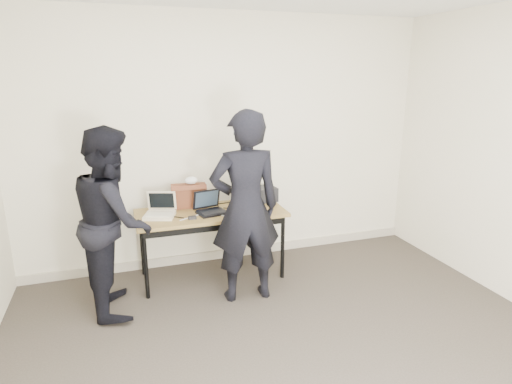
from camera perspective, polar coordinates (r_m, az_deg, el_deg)
name	(u,v)px	position (r m, az deg, el deg)	size (l,w,h in m)	color
room	(323,198)	(2.64, 8.92, -0.85)	(4.60, 4.60, 2.80)	#3B342D
desk	(211,217)	(4.39, -6.01, -3.36)	(1.50, 0.66, 0.72)	olive
laptop_beige	(160,212)	(4.31, -12.67, -2.58)	(0.36, 0.35, 0.23)	beige
laptop_center	(210,208)	(4.34, -6.13, -2.08)	(0.34, 0.33, 0.22)	black
laptop_right	(250,198)	(4.64, -0.84, -0.79)	(0.43, 0.43, 0.23)	black
leather_satchel	(189,195)	(4.52, -8.93, -0.44)	(0.37, 0.21, 0.25)	brown
tissue	(191,180)	(4.49, -8.65, 1.53)	(0.13, 0.10, 0.08)	white
equipment_box	(263,194)	(4.69, 0.96, -0.28)	(0.27, 0.22, 0.15)	black
power_brick	(192,218)	(4.18, -8.49, -3.42)	(0.08, 0.05, 0.03)	black
cables	(215,211)	(4.39, -5.44, -2.51)	(1.15, 0.43, 0.01)	black
person_typist	(245,208)	(3.90, -1.43, -2.14)	(0.65, 0.43, 1.79)	black
person_observer	(113,220)	(3.97, -18.49, -3.61)	(0.81, 0.63, 1.66)	black
baseboard	(231,253)	(5.06, -3.35, -8.08)	(4.50, 0.03, 0.10)	#B5AB96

